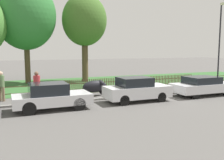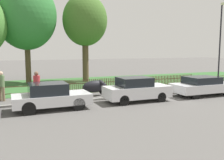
% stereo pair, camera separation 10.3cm
% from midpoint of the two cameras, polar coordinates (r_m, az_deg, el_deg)
% --- Properties ---
extents(ground_plane, '(120.00, 120.00, 0.00)m').
position_cam_midpoint_polar(ground_plane, '(17.06, 8.86, -3.67)').
color(ground_plane, '#565451').
extents(kerb_stone, '(37.09, 0.20, 0.12)m').
position_cam_midpoint_polar(kerb_stone, '(17.13, 8.69, -3.42)').
color(kerb_stone, gray).
rests_on(kerb_stone, ground).
extents(grass_strip, '(37.09, 9.64, 0.01)m').
position_cam_midpoint_polar(grass_strip, '(23.79, -0.50, -0.52)').
color(grass_strip, '#33602D').
rests_on(grass_strip, ground).
extents(park_fence, '(37.09, 0.05, 1.01)m').
position_cam_midpoint_polar(park_fence, '(19.37, 4.71, -0.81)').
color(park_fence, brown).
rests_on(park_fence, ground).
extents(parked_car_black_saloon, '(4.00, 1.83, 1.40)m').
position_cam_midpoint_polar(parked_car_black_saloon, '(13.46, -13.62, -3.59)').
color(parked_car_black_saloon, silver).
rests_on(parked_car_black_saloon, ground).
extents(parked_car_navy_estate, '(3.97, 1.72, 1.48)m').
position_cam_midpoint_polar(parked_car_navy_estate, '(15.15, 5.79, -2.14)').
color(parked_car_navy_estate, silver).
rests_on(parked_car_navy_estate, ground).
extents(parked_car_red_compact, '(4.52, 1.87, 1.31)m').
position_cam_midpoint_polar(parked_car_red_compact, '(18.12, 20.34, -1.21)').
color(parked_car_red_compact, silver).
rests_on(parked_car_red_compact, ground).
extents(covered_motorcycle, '(1.92, 0.85, 1.05)m').
position_cam_midpoint_polar(covered_motorcycle, '(16.95, -3.64, -1.44)').
color(covered_motorcycle, black).
rests_on(covered_motorcycle, ground).
extents(tree_behind_motorcycle, '(5.39, 5.39, 9.26)m').
position_cam_midpoint_polar(tree_behind_motorcycle, '(24.28, -18.93, 13.77)').
color(tree_behind_motorcycle, brown).
rests_on(tree_behind_motorcycle, ground).
extents(tree_mid_park, '(4.24, 4.24, 8.32)m').
position_cam_midpoint_polar(tree_mid_park, '(24.48, -6.07, 13.29)').
color(tree_mid_park, brown).
rests_on(tree_mid_park, ground).
extents(pedestrian_near_fence, '(0.44, 0.40, 1.88)m').
position_cam_midpoint_polar(pedestrian_near_fence, '(15.15, -16.63, -1.18)').
color(pedestrian_near_fence, slate).
rests_on(pedestrian_near_fence, ground).
extents(pedestrian_by_lamp, '(0.52, 0.52, 1.82)m').
position_cam_midpoint_polar(pedestrian_by_lamp, '(16.54, -23.79, -0.92)').
color(pedestrian_by_lamp, '#7F6B51').
rests_on(pedestrian_by_lamp, ground).
extents(street_lamp, '(0.20, 0.79, 6.67)m').
position_cam_midpoint_polar(street_lamp, '(21.31, 23.81, 9.04)').
color(street_lamp, black).
rests_on(street_lamp, ground).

